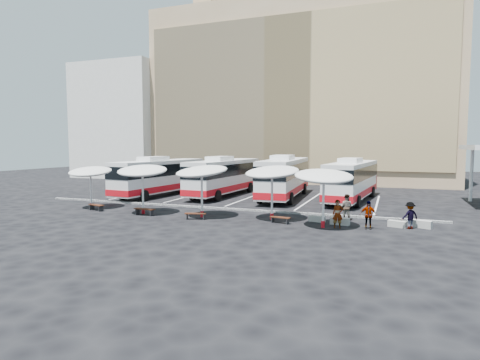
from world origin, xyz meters
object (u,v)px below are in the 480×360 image
(conc_bench_0, at_px, (317,219))
(bus_0, at_px, (160,175))
(wood_bench_1, at_px, (145,210))
(passenger_3, at_px, (410,215))
(conc_bench_3, at_px, (421,224))
(sunshade_2, at_px, (202,172))
(passenger_2, at_px, (368,215))
(passenger_1, at_px, (346,207))
(bus_2, at_px, (285,176))
(passenger_0, at_px, (338,214))
(bus_3, at_px, (352,179))
(conc_bench_1, at_px, (340,221))
(wood_bench_2, at_px, (195,215))
(sunshade_3, at_px, (272,172))
(bus_1, at_px, (224,175))
(conc_bench_2, at_px, (397,224))
(wood_bench_0, at_px, (96,206))
(sunshade_1, at_px, (142,171))
(wood_bench_3, at_px, (280,218))
(sunshade_0, at_px, (90,172))
(sunshade_4, at_px, (324,176))

(conc_bench_0, bearing_deg, bus_0, 153.99)
(wood_bench_1, bearing_deg, passenger_3, 5.56)
(conc_bench_3, bearing_deg, sunshade_2, -174.12)
(sunshade_2, relative_size, passenger_2, 2.77)
(passenger_2, bearing_deg, passenger_1, 116.89)
(bus_2, distance_m, passenger_0, 14.54)
(passenger_3, bearing_deg, bus_3, -103.05)
(bus_0, xyz_separation_m, passenger_2, (21.01, -9.81, -1.19))
(bus_0, bearing_deg, passenger_1, -14.89)
(conc_bench_0, bearing_deg, conc_bench_1, -16.48)
(passenger_1, bearing_deg, bus_2, -43.44)
(sunshade_2, distance_m, conc_bench_0, 8.72)
(sunshade_2, xyz_separation_m, conc_bench_3, (14.53, 1.50, -3.05))
(bus_2, relative_size, passenger_1, 7.54)
(passenger_3, bearing_deg, wood_bench_2, -26.24)
(sunshade_3, distance_m, conc_bench_1, 5.58)
(bus_1, height_order, conc_bench_0, bus_1)
(sunshade_2, relative_size, passenger_3, 2.86)
(conc_bench_3, bearing_deg, conc_bench_2, -165.84)
(wood_bench_0, xyz_separation_m, conc_bench_1, (18.76, 1.09, -0.14))
(conc_bench_2, height_order, passenger_1, passenger_1)
(sunshade_2, height_order, conc_bench_0, sunshade_2)
(bus_3, distance_m, conc_bench_1, 12.14)
(wood_bench_2, bearing_deg, bus_3, 55.83)
(wood_bench_0, bearing_deg, sunshade_1, 0.83)
(wood_bench_3, height_order, conc_bench_1, conc_bench_1)
(bus_1, distance_m, conc_bench_2, 19.90)
(sunshade_0, distance_m, passenger_0, 20.12)
(bus_3, xyz_separation_m, wood_bench_2, (-9.30, -13.70, -1.71))
(sunshade_0, xyz_separation_m, passenger_1, (20.19, 2.20, -2.12))
(sunshade_1, height_order, conc_bench_3, sunshade_1)
(bus_0, xyz_separation_m, sunshade_0, (-0.78, -9.29, 0.95))
(sunshade_4, relative_size, passenger_2, 2.76)
(bus_3, distance_m, sunshade_4, 13.34)
(wood_bench_0, height_order, wood_bench_2, wood_bench_0)
(conc_bench_1, bearing_deg, passenger_1, 84.65)
(conc_bench_1, bearing_deg, passenger_0, -90.61)
(bus_2, bearing_deg, passenger_2, -59.18)
(sunshade_2, height_order, sunshade_4, sunshade_2)
(wood_bench_3, bearing_deg, conc_bench_2, 11.02)
(sunshade_2, bearing_deg, sunshade_1, -175.58)
(bus_0, height_order, passenger_3, bus_0)
(sunshade_0, bearing_deg, conc_bench_2, 1.71)
(conc_bench_0, bearing_deg, passenger_1, 40.38)
(bus_2, relative_size, passenger_2, 7.75)
(sunshade_2, distance_m, wood_bench_2, 3.12)
(sunshade_2, bearing_deg, bus_1, 105.63)
(conc_bench_1, relative_size, passenger_2, 0.71)
(bus_0, distance_m, wood_bench_3, 18.49)
(passenger_3, bearing_deg, wood_bench_1, -28.60)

